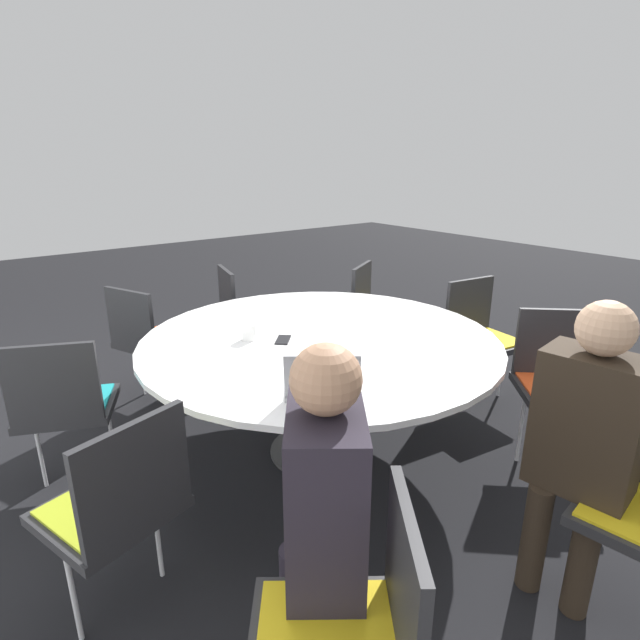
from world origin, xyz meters
TOP-DOWN VIEW (x-y plane):
  - ground_plane at (0.00, 0.00)m, footprint 16.00×16.00m
  - conference_table at (0.00, 0.00)m, footprint 1.98×1.98m
  - chair_0 at (-1.35, 0.93)m, footprint 0.60×0.60m
  - chair_2 at (-0.86, -1.03)m, footprint 0.61×0.61m
  - chair_3 at (-0.14, -1.33)m, footprint 0.48×0.50m
  - chair_4 at (0.72, -1.13)m, footprint 0.58×0.59m
  - chair_5 at (1.32, -0.25)m, footprint 0.53×0.51m
  - chair_6 at (1.21, 0.56)m, footprint 0.57×0.55m
  - chair_7 at (0.50, 1.24)m, footprint 0.57×0.58m
  - chair_8 at (-0.45, 1.26)m, footprint 0.53×0.54m
  - person_0 at (-1.10, 0.86)m, footprint 0.42×0.39m
  - person_1 at (-1.39, -0.17)m, footprint 0.39×0.29m
  - laptop at (-0.57, 0.44)m, footprint 0.38×0.39m
  - coffee_cup at (0.21, 0.34)m, footprint 0.08×0.08m
  - cell_phone at (0.08, 0.19)m, footprint 0.15×0.15m

SIDE VIEW (x-z plane):
  - ground_plane at x=0.00m, z-range 0.00..0.00m
  - chair_0 at x=-1.35m, z-range 0.09..0.96m
  - chair_2 at x=-0.86m, z-range 0.09..0.96m
  - chair_3 at x=-0.14m, z-range 0.09..0.96m
  - chair_4 at x=0.72m, z-range 0.09..0.96m
  - chair_5 at x=1.32m, z-range 0.09..0.96m
  - chair_6 at x=1.21m, z-range 0.09..0.96m
  - chair_7 at x=0.50m, z-range 0.09..0.96m
  - chair_8 at x=-0.45m, z-range 0.09..0.96m
  - conference_table at x=0.00m, z-range 0.27..1.01m
  - person_0 at x=-1.10m, z-range 0.11..1.33m
  - person_1 at x=-1.39m, z-range 0.11..1.33m
  - cell_phone at x=0.08m, z-range 0.73..0.74m
  - coffee_cup at x=0.21m, z-range 0.73..0.82m
  - laptop at x=-0.57m, z-range 0.68..0.89m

